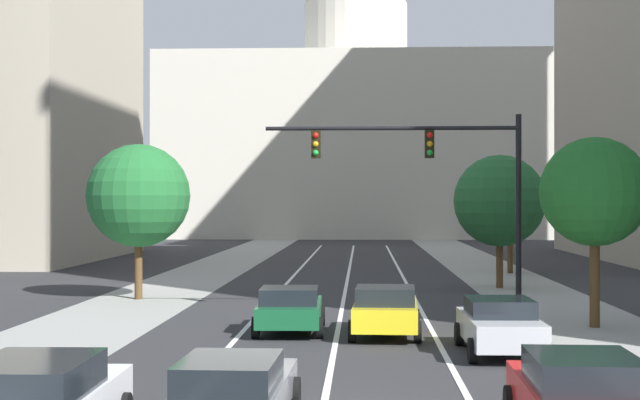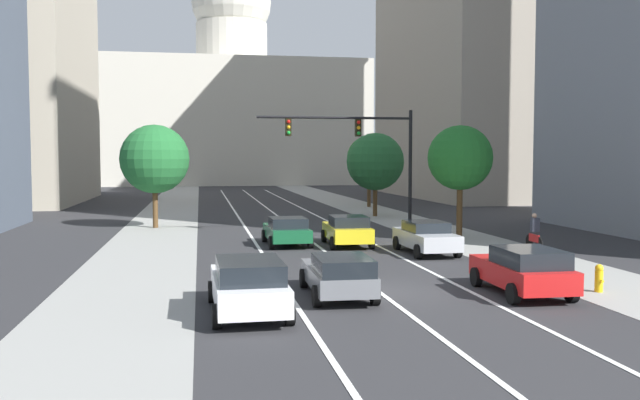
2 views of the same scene
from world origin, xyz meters
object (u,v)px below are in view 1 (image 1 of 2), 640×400
(car_gray, at_px, (236,389))
(traffic_signal_mast, at_px, (438,170))
(car_green, at_px, (290,308))
(car_red, at_px, (579,394))
(street_tree_mid_right, at_px, (500,201))
(car_silver, at_px, (500,325))
(capitol_building, at_px, (356,131))
(street_tree_near_right, at_px, (510,196))
(car_yellow, at_px, (386,310))
(street_tree_near_left, at_px, (138,196))
(street_tree_far_right, at_px, (595,192))

(car_gray, height_order, traffic_signal_mast, traffic_signal_mast)
(car_green, xyz_separation_m, car_red, (5.81, -13.36, 0.07))
(street_tree_mid_right, bearing_deg, car_silver, -97.95)
(car_red, bearing_deg, traffic_signal_mast, 4.68)
(capitol_building, xyz_separation_m, car_green, (-1.45, -85.77, -11.52))
(street_tree_near_right, bearing_deg, traffic_signal_mast, -105.02)
(car_gray, xyz_separation_m, traffic_signal_mast, (4.83, 16.74, 4.35))
(car_gray, relative_size, car_yellow, 0.98)
(car_silver, xyz_separation_m, street_tree_near_left, (-12.73, 13.68, 3.46))
(traffic_signal_mast, distance_m, street_tree_near_left, 13.09)
(car_red, bearing_deg, car_yellow, 14.34)
(car_green, height_order, car_silver, car_silver)
(street_tree_far_right, bearing_deg, street_tree_mid_right, 94.35)
(car_gray, xyz_separation_m, street_tree_mid_right, (8.53, 28.23, 3.28))
(car_silver, relative_size, street_tree_far_right, 0.74)
(car_gray, xyz_separation_m, street_tree_near_right, (10.42, 37.60, 3.55))
(car_yellow, bearing_deg, street_tree_near_left, 45.60)
(street_tree_mid_right, bearing_deg, street_tree_near_right, 78.60)
(car_silver, bearing_deg, traffic_signal_mast, 6.32)
(car_gray, distance_m, car_silver, 10.55)
(car_red, bearing_deg, car_green, 24.91)
(car_gray, height_order, street_tree_near_right, street_tree_near_right)
(car_green, xyz_separation_m, car_yellow, (2.90, -0.69, 0.04))
(car_gray, bearing_deg, capitol_building, 0.49)
(street_tree_near_left, xyz_separation_m, street_tree_far_right, (16.50, -8.15, 0.07))
(capitol_building, xyz_separation_m, street_tree_mid_right, (7.07, -70.31, -8.24))
(car_silver, distance_m, street_tree_near_left, 19.00)
(car_green, bearing_deg, car_silver, -125.63)
(traffic_signal_mast, bearing_deg, car_yellow, -112.38)
(street_tree_near_right, relative_size, street_tree_mid_right, 1.02)
(traffic_signal_mast, bearing_deg, car_gray, -106.08)
(car_green, bearing_deg, car_red, -157.77)
(car_green, distance_m, car_yellow, 2.98)
(capitol_building, xyz_separation_m, traffic_signal_mast, (3.37, -81.80, -7.17))
(street_tree_near_left, distance_m, street_tree_mid_right, 16.47)
(car_silver, height_order, car_red, car_red)
(capitol_building, height_order, street_tree_mid_right, capitol_building)
(car_green, relative_size, car_silver, 0.97)
(capitol_building, distance_m, street_tree_near_right, 62.11)
(car_green, xyz_separation_m, street_tree_far_right, (9.58, 1.56, 3.56))
(capitol_building, bearing_deg, car_silver, -87.22)
(car_green, relative_size, traffic_signal_mast, 0.49)
(street_tree_near_left, height_order, street_tree_far_right, street_tree_near_left)
(car_gray, bearing_deg, street_tree_far_right, -32.44)
(car_gray, distance_m, car_yellow, 12.43)
(street_tree_mid_right, bearing_deg, car_gray, -106.82)
(car_green, distance_m, street_tree_far_right, 10.34)
(car_green, bearing_deg, car_gray, 178.69)
(car_red, bearing_deg, car_silver, 1.38)
(car_yellow, bearing_deg, street_tree_mid_right, -16.96)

